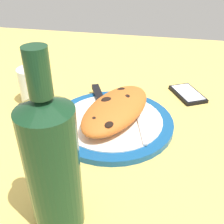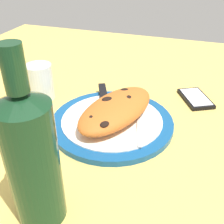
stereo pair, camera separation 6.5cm
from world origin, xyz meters
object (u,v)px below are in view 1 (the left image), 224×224
plate (112,122)px  water_glass (33,88)px  fork (139,119)px  wine_bottle (52,165)px  knife (100,99)px  smartphone (188,94)px  calzone (116,109)px

plate → water_glass: 24.63cm
fork → wine_bottle: 32.14cm
knife → wine_bottle: size_ratio=0.73×
plate → fork: fork is taller
smartphone → water_glass: bearing=106.6°
calzone → smartphone: 25.90cm
plate → smartphone: 26.76cm
smartphone → wine_bottle: size_ratio=0.45×
plate → wine_bottle: (-28.04, 2.75, 11.17)cm
calzone → knife: (7.41, 5.86, -2.06)cm
fork → smartphone: size_ratio=1.26×
calzone → water_glass: size_ratio=2.70×
wine_bottle → plate: bearing=-5.6°
fork → plate: bearing=99.5°
knife → smartphone: (11.04, -23.66, -1.68)cm
fork → wine_bottle: wine_bottle is taller
fork → water_glass: 30.47cm
water_glass → fork: bearing=-100.7°
knife → water_glass: size_ratio=2.10×
fork → knife: size_ratio=0.78×
plate → calzone: 3.66cm
wine_bottle → calzone: bearing=-7.1°
knife → water_glass: (-1.47, 18.40, 2.17)cm
wine_bottle → fork: bearing=-17.5°
smartphone → water_glass: 44.04cm
fork → smartphone: (18.13, -12.21, -1.39)cm
calzone → smartphone: bearing=-44.0°
plate → knife: knife is taller
plate → smartphone: bearing=-44.1°
calzone → smartphone: calzone is taller
smartphone → plate: bearing=135.9°
calzone → knife: bearing=38.4°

